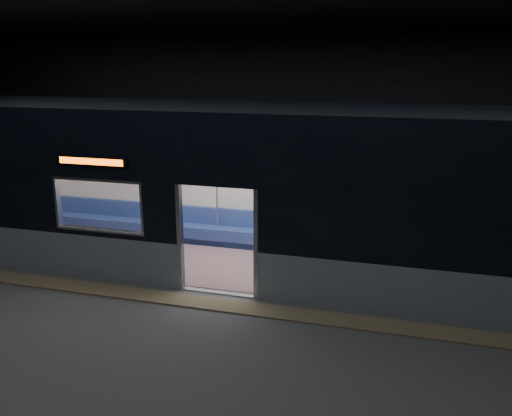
% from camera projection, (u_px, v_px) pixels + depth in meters
% --- Properties ---
extents(station_floor, '(24.00, 14.00, 0.01)m').
position_uv_depth(station_floor, '(197.00, 318.00, 9.16)').
color(station_floor, '#47494C').
rests_on(station_floor, ground).
extents(station_envelope, '(24.00, 14.00, 5.00)m').
position_uv_depth(station_envelope, '(190.00, 97.00, 8.20)').
color(station_envelope, black).
rests_on(station_envelope, station_floor).
extents(tactile_strip, '(22.80, 0.50, 0.03)m').
position_uv_depth(tactile_strip, '(209.00, 303.00, 9.66)').
color(tactile_strip, '#8C7F59').
rests_on(tactile_strip, station_floor).
extents(metro_car, '(18.00, 3.04, 3.35)m').
position_uv_depth(metro_car, '(242.00, 180.00, 11.03)').
color(metro_car, '#8E9DAA').
rests_on(metro_car, station_floor).
extents(passenger, '(0.41, 0.69, 1.35)m').
position_uv_depth(passenger, '(383.00, 227.00, 11.48)').
color(passenger, black).
rests_on(passenger, metro_car).
extents(handbag, '(0.37, 0.35, 0.15)m').
position_uv_depth(handbag, '(382.00, 235.00, 11.31)').
color(handbag, black).
rests_on(handbag, passenger).
extents(transit_map, '(0.95, 0.03, 0.62)m').
position_uv_depth(transit_map, '(352.00, 191.00, 11.79)').
color(transit_map, white).
rests_on(transit_map, metro_car).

